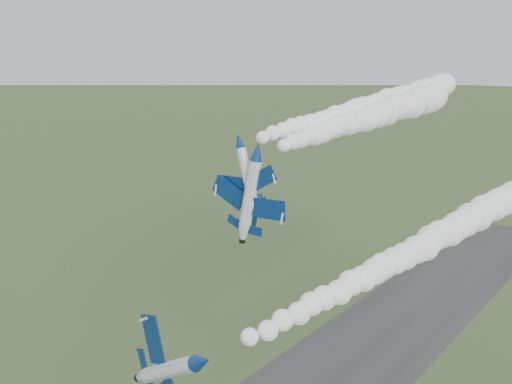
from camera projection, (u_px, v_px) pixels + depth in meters
jet_lead at (202, 362)px, 51.21m from camera, size 6.28×14.08×10.05m
smoke_trail_jet_lead at (427, 243)px, 76.74m from camera, size 13.58×70.29×5.13m
jet_pair_left at (238, 141)px, 73.29m from camera, size 8.89×11.15×3.52m
smoke_trail_jet_pair_left at (373, 105)px, 101.30m from camera, size 5.50×69.93×5.13m
jet_pair_right at (257, 151)px, 71.43m from camera, size 11.48×14.04×3.96m
smoke_trail_jet_pair_right at (374, 116)px, 95.34m from camera, size 7.79×56.98×5.58m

